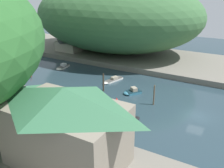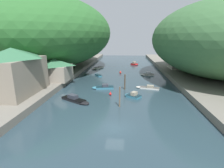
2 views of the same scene
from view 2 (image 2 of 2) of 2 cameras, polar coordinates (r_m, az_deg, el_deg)
water_surface at (r=52.04m, az=3.07°, el=2.18°), size 130.00×130.00×0.00m
left_bank at (r=57.92m, az=-21.91°, el=3.04°), size 22.00×120.00×1.20m
right_bank at (r=56.82m, az=28.56°, el=2.07°), size 22.00×120.00×1.20m
hillside_left at (r=67.45m, az=-19.58°, el=15.47°), size 42.26×59.17×23.67m
hillside_right at (r=55.06m, az=31.54°, el=12.34°), size 34.14×47.80×19.64m
waterfront_building at (r=36.98m, az=-29.45°, el=3.82°), size 8.13×12.81×8.56m
boathouse_shed at (r=45.43m, az=-18.37°, el=4.62°), size 7.99×7.40×5.30m
right_bank_cottage at (r=63.85m, az=20.95°, el=6.60°), size 6.24×7.14×4.01m
boat_red_skiff at (r=66.85m, az=-4.81°, el=5.25°), size 4.39×6.48×0.53m
boat_small_dinghy at (r=40.67m, az=-3.06°, el=-1.02°), size 5.21×2.57×1.06m
boat_cabin_cruiser at (r=54.37m, az=-4.69°, el=2.93°), size 3.00×3.99×0.41m
boat_white_cruiser at (r=41.36m, az=11.49°, el=-1.12°), size 5.58×2.64×0.86m
boat_moored_right at (r=75.99m, az=7.44°, el=6.51°), size 3.60×3.58×1.49m
boat_far_right_bank at (r=35.00m, az=6.66°, el=-3.72°), size 3.67×3.30×1.18m
boat_far_upstream at (r=55.86m, az=11.38°, el=3.14°), size 4.32×2.02×1.06m
boat_near_quay at (r=33.22m, az=-11.76°, el=-5.01°), size 6.31×4.74×1.17m
mooring_post_nearest at (r=29.65m, az=2.51°, el=-4.17°), size 0.24×0.24×3.60m
mooring_post_middle at (r=39.60m, az=4.21°, el=0.73°), size 0.30×0.30×3.58m
channel_buoy_near at (r=57.33m, az=2.75°, el=3.79°), size 0.68×0.68×1.02m
channel_buoy_far at (r=35.88m, az=-0.55°, el=-3.22°), size 0.54×0.54×0.81m
person_on_quay at (r=43.78m, az=-16.20°, el=2.06°), size 0.23×0.38×1.69m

